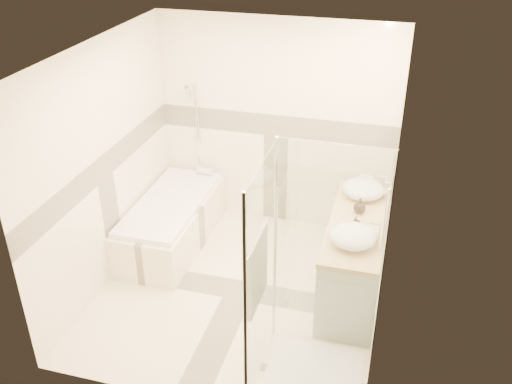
% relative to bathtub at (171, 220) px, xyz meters
% --- Properties ---
extents(room, '(2.82, 3.02, 2.52)m').
position_rel_bathtub_xyz_m(room, '(1.08, -0.64, 0.95)').
color(room, '#FEEACA').
rests_on(room, ground).
extents(bathtub, '(0.75, 1.70, 0.56)m').
position_rel_bathtub_xyz_m(bathtub, '(0.00, 0.00, 0.00)').
color(bathtub, '#FFEBCB').
rests_on(bathtub, ground).
extents(vanity, '(0.58, 1.62, 0.85)m').
position_rel_bathtub_xyz_m(vanity, '(2.15, -0.35, 0.12)').
color(vanity, white).
rests_on(vanity, ground).
extents(shower_enclosure, '(0.96, 0.93, 2.04)m').
position_rel_bathtub_xyz_m(shower_enclosure, '(1.86, -1.62, 0.20)').
color(shower_enclosure, '#FFEBCB').
rests_on(shower_enclosure, ground).
extents(vessel_sink_near, '(0.44, 0.44, 0.17)m').
position_rel_bathtub_xyz_m(vessel_sink_near, '(2.13, 0.16, 0.63)').
color(vessel_sink_near, white).
rests_on(vessel_sink_near, vanity).
extents(vessel_sink_far, '(0.43, 0.43, 0.17)m').
position_rel_bathtub_xyz_m(vessel_sink_far, '(2.13, -0.76, 0.63)').
color(vessel_sink_far, white).
rests_on(vessel_sink_far, vanity).
extents(faucet_near, '(0.11, 0.03, 0.28)m').
position_rel_bathtub_xyz_m(faucet_near, '(2.35, 0.16, 0.70)').
color(faucet_near, silver).
rests_on(faucet_near, vanity).
extents(faucet_far, '(0.11, 0.03, 0.26)m').
position_rel_bathtub_xyz_m(faucet_far, '(2.35, -0.76, 0.70)').
color(faucet_far, silver).
rests_on(faucet_far, vanity).
extents(amenity_bottle_a, '(0.08, 0.08, 0.14)m').
position_rel_bathtub_xyz_m(amenity_bottle_a, '(2.13, -0.52, 0.61)').
color(amenity_bottle_a, black).
rests_on(amenity_bottle_a, vanity).
extents(amenity_bottle_b, '(0.13, 0.13, 0.16)m').
position_rel_bathtub_xyz_m(amenity_bottle_b, '(2.13, -0.19, 0.62)').
color(amenity_bottle_b, black).
rests_on(amenity_bottle_b, vanity).
extents(folded_towels, '(0.16, 0.27, 0.08)m').
position_rel_bathtub_xyz_m(folded_towels, '(2.13, 0.37, 0.58)').
color(folded_towels, white).
rests_on(folded_towels, vanity).
extents(rolled_towel, '(0.19, 0.09, 0.09)m').
position_rel_bathtub_xyz_m(rolled_towel, '(0.16, 0.73, 0.30)').
color(rolled_towel, white).
rests_on(rolled_towel, bathtub).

